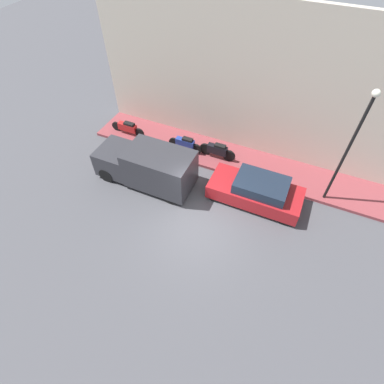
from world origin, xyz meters
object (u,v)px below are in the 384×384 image
motorcycle_black (217,150)px  streetlamp (352,142)px  delivery_van (146,166)px  motorcycle_blue (185,144)px  parked_car (256,191)px  motorcycle_red (128,127)px

motorcycle_black → streetlamp: (-0.56, -5.51, 2.76)m
delivery_van → streetlamp: streetlamp is taller
motorcycle_blue → parked_car: bearing=-112.1°
delivery_van → motorcycle_blue: size_ratio=2.51×
motorcycle_blue → motorcycle_red: bearing=89.8°
delivery_van → motorcycle_blue: delivery_van is taller
motorcycle_red → streetlamp: (-0.40, -10.81, 2.81)m
parked_car → motorcycle_blue: 4.69m
motorcycle_blue → motorcycle_red: 3.56m
motorcycle_red → delivery_van: bearing=-133.7°
parked_car → motorcycle_red: parked_car is taller
motorcycle_red → streetlamp: bearing=-92.1°
parked_car → delivery_van: size_ratio=0.88×
delivery_van → motorcycle_black: delivery_van is taller
parked_car → streetlamp: size_ratio=0.77×
motorcycle_black → streetlamp: bearing=-95.8°
delivery_van → motorcycle_red: delivery_van is taller
motorcycle_blue → streetlamp: 7.77m
motorcycle_blue → motorcycle_red: size_ratio=0.92×
motorcycle_blue → motorcycle_black: motorcycle_black is taller
delivery_van → streetlamp: 8.66m
parked_car → motorcycle_red: (1.77, 7.90, -0.08)m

